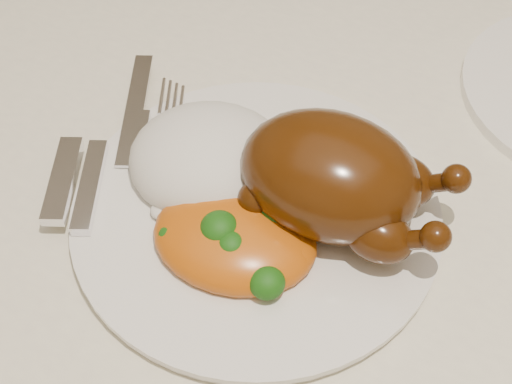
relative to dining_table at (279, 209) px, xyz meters
The scene contains 7 objects.
dining_table is the anchor object (origin of this frame).
tablecloth 0.07m from the dining_table, ahead, with size 1.73×1.03×0.18m.
dinner_plate 0.14m from the dining_table, 74.47° to the right, with size 0.28×0.28×0.01m, color white.
roast_chicken 0.18m from the dining_table, 39.97° to the right, with size 0.17×0.11×0.09m.
rice_mound 0.15m from the dining_table, 109.51° to the right, with size 0.16×0.16×0.07m.
mac_and_cheese 0.18m from the dining_table, 75.01° to the right, with size 0.14×0.12×0.05m.
cutlery 0.20m from the dining_table, 134.21° to the right, with size 0.09×0.20×0.01m.
Camera 1 is at (0.19, -0.38, 1.21)m, focal length 50.00 mm.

